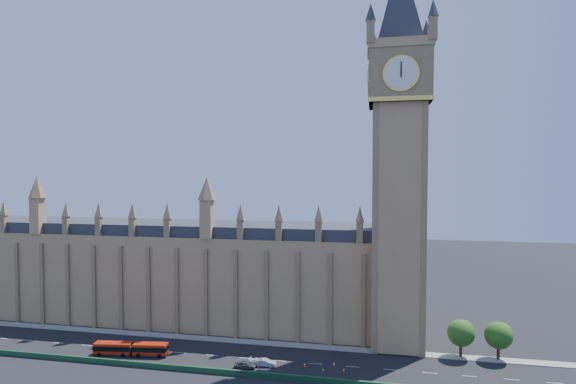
% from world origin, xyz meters
% --- Properties ---
extents(ground, '(400.00, 400.00, 0.00)m').
position_xyz_m(ground, '(0.00, 0.00, 0.00)').
color(ground, black).
rests_on(ground, ground).
extents(palace_westminster, '(120.00, 20.00, 28.00)m').
position_xyz_m(palace_westminster, '(-25.00, 22.00, 13.86)').
color(palace_westminster, tan).
rests_on(palace_westminster, ground).
extents(elizabeth_tower, '(20.59, 20.59, 105.00)m').
position_xyz_m(elizabeth_tower, '(38.00, 13.99, 54.56)').
color(elizabeth_tower, tan).
rests_on(elizabeth_tower, ground).
extents(bridge_parapet, '(160.00, 0.60, 1.20)m').
position_xyz_m(bridge_parapet, '(0.00, -9.00, 0.60)').
color(bridge_parapet, '#1E4C2D').
rests_on(bridge_parapet, ground).
extents(kerb_north, '(160.00, 3.00, 0.16)m').
position_xyz_m(kerb_north, '(0.00, 9.50, 0.08)').
color(kerb_north, gray).
rests_on(kerb_north, ground).
extents(tree_east_near, '(6.00, 6.00, 8.50)m').
position_xyz_m(tree_east_near, '(52.22, 10.08, 5.64)').
color(tree_east_near, '#382619').
rests_on(tree_east_near, ground).
extents(tree_east_far, '(6.00, 6.00, 8.50)m').
position_xyz_m(tree_east_far, '(60.22, 10.08, 5.64)').
color(tree_east_far, '#382619').
rests_on(tree_east_far, ground).
extents(red_bus, '(17.13, 4.60, 2.88)m').
position_xyz_m(red_bus, '(-22.28, -3.59, 1.52)').
color(red_bus, '#AC1D0B').
rests_on(red_bus, ground).
extents(car_grey, '(4.76, 2.31, 1.57)m').
position_xyz_m(car_grey, '(5.44, -5.22, 0.78)').
color(car_grey, '#383A3F').
rests_on(car_grey, ground).
extents(car_silver, '(4.64, 1.76, 1.51)m').
position_xyz_m(car_silver, '(9.42, -3.29, 0.75)').
color(car_silver, '#A6A8AD').
rests_on(car_silver, ground).
extents(car_white, '(4.39, 2.00, 1.25)m').
position_xyz_m(car_white, '(7.78, -2.76, 0.62)').
color(car_white, white).
rests_on(car_white, ground).
extents(cone_a, '(0.44, 0.44, 0.64)m').
position_xyz_m(cone_a, '(26.35, -2.84, 0.32)').
color(cone_a, black).
rests_on(cone_a, ground).
extents(cone_b, '(0.62, 0.62, 0.75)m').
position_xyz_m(cone_b, '(17.87, -1.95, 0.37)').
color(cone_b, black).
rests_on(cone_b, ground).
extents(cone_c, '(0.60, 0.60, 0.75)m').
position_xyz_m(cone_c, '(24.05, -0.24, 0.37)').
color(cone_c, black).
rests_on(cone_c, ground).
extents(cone_d, '(0.52, 0.52, 0.62)m').
position_xyz_m(cone_d, '(22.07, -3.54, 0.31)').
color(cone_d, black).
rests_on(cone_d, ground).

